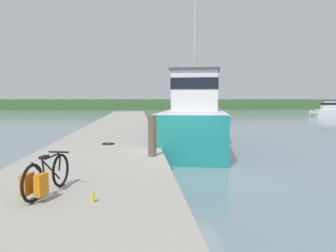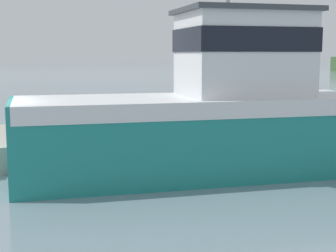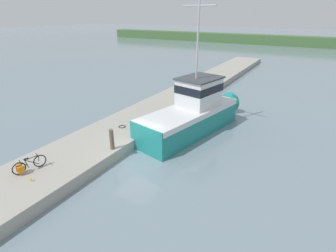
{
  "view_description": "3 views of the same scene",
  "coord_description": "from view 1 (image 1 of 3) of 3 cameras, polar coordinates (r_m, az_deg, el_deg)",
  "views": [
    {
      "loc": [
        -1.68,
        -11.48,
        2.57
      ],
      "look_at": [
        -0.56,
        0.78,
        1.57
      ],
      "focal_mm": 35.0,
      "sensor_mm": 36.0,
      "label": 1
    },
    {
      "loc": [
        12.33,
        -1.36,
        3.03
      ],
      "look_at": [
        0.2,
        4.78,
        1.13
      ],
      "focal_mm": 55.0,
      "sensor_mm": 36.0,
      "label": 2
    },
    {
      "loc": [
        9.12,
        -11.72,
        8.64
      ],
      "look_at": [
        1.19,
        1.98,
        1.75
      ],
      "focal_mm": 28.0,
      "sensor_mm": 36.0,
      "label": 3
    }
  ],
  "objects": [
    {
      "name": "ground_plane",
      "position": [
        11.88,
        3.04,
        -7.86
      ],
      "size": [
        320.0,
        320.0,
        0.0
      ],
      "primitive_type": "plane",
      "color": "gray"
    },
    {
      "name": "dock_pier",
      "position": [
        11.77,
        -11.99,
        -6.3
      ],
      "size": [
        4.51,
        80.0,
        0.71
      ],
      "primitive_type": "cube",
      "color": "#A39E93",
      "rests_on": "ground_plane"
    },
    {
      "name": "far_shoreline",
      "position": [
        88.94,
        15.66,
        3.66
      ],
      "size": [
        180.0,
        5.0,
        2.61
      ],
      "primitive_type": "cube",
      "color": "#426638",
      "rests_on": "ground_plane"
    },
    {
      "name": "fishing_boat_main",
      "position": [
        17.51,
        4.67,
        1.35
      ],
      "size": [
        4.8,
        11.12,
        10.68
      ],
      "rotation": [
        0.0,
        0.0,
        -0.21
      ],
      "color": "teal",
      "rests_on": "ground_plane"
    },
    {
      "name": "boat_green_anchored",
      "position": [
        56.66,
        26.47,
        2.51
      ],
      "size": [
        6.35,
        1.85,
        4.2
      ],
      "rotation": [
        0.0,
        0.0,
        1.5
      ],
      "color": "silver",
      "rests_on": "ground_plane"
    },
    {
      "name": "bicycle_touring",
      "position": [
        6.79,
        -20.86,
        -8.44
      ],
      "size": [
        0.68,
        1.76,
        0.78
      ],
      "rotation": [
        0.0,
        0.0,
        -0.24
      ],
      "color": "black",
      "rests_on": "dock_pier"
    },
    {
      "name": "mooring_post",
      "position": [
        10.7,
        -2.76,
        -1.71
      ],
      "size": [
        0.27,
        0.27,
        1.35
      ],
      "primitive_type": "cylinder",
      "color": "brown",
      "rests_on": "dock_pier"
    },
    {
      "name": "hose_coil",
      "position": [
        13.82,
        -10.36,
        -3.06
      ],
      "size": [
        0.52,
        0.52,
        0.05
      ],
      "primitive_type": "torus",
      "color": "black",
      "rests_on": "dock_pier"
    },
    {
      "name": "water_bottle_on_curb",
      "position": [
        6.2,
        -13.02,
        -11.91
      ],
      "size": [
        0.07,
        0.07,
        0.21
      ],
      "primitive_type": "cylinder",
      "color": "yellow",
      "rests_on": "dock_pier"
    }
  ]
}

